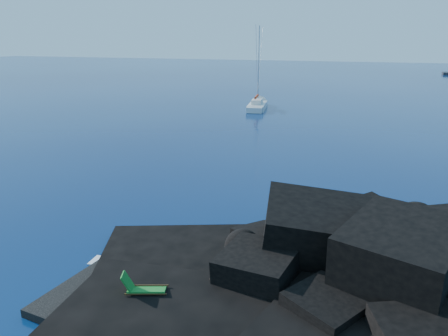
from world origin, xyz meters
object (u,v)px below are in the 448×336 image
Objects in this scene: sailboat at (257,109)px; sunbather at (199,280)px; deck_chair at (147,285)px; distant_boat_a at (445,75)px; marker_cone at (129,288)px.

sailboat is 7.32× the size of sunbather.
sunbather is (1.53, 1.70, -0.42)m from deck_chair.
distant_boat_a is (24.71, 132.76, -0.94)m from deck_chair.
deck_chair is 0.90m from marker_cone.
sunbather is (11.32, -49.03, 0.52)m from sailboat.
distant_boat_a is (23.18, 131.07, -0.52)m from sunbather.
sunbather is at bearing -86.61° from sailboat.
sunbather is at bearing -99.72° from distant_boat_a.
deck_chair is at bearing -88.69° from sailboat.
sunbather is 133.10m from distant_boat_a.
deck_chair reaches higher than marker_cone.
sailboat reaches higher than deck_chair.
sailboat is at bearing 100.00° from marker_cone.
marker_cone is at bearing -100.59° from distant_boat_a.
deck_chair reaches higher than sunbather.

